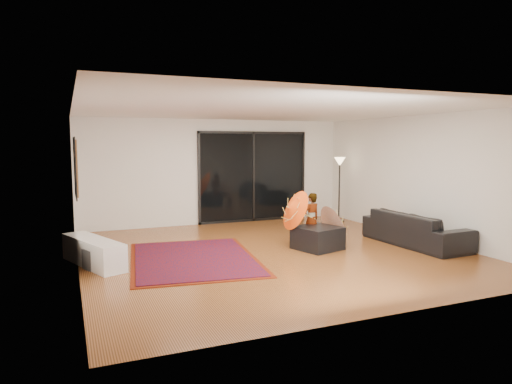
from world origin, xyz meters
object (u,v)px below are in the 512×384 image
media_console (93,252)px  ottoman (318,238)px  sofa (415,229)px  child (311,219)px

media_console → ottoman: (4.15, -0.43, -0.01)m
media_console → sofa: bearing=-29.0°
media_console → sofa: sofa is taller
sofa → child: bearing=66.1°
sofa → ottoman: sofa is taller
child → media_console: bearing=-13.7°
media_console → sofa: size_ratio=0.72×
child → sofa: bearing=144.9°
ottoman → child: child is taller
sofa → child: (-1.98, 0.81, 0.20)m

